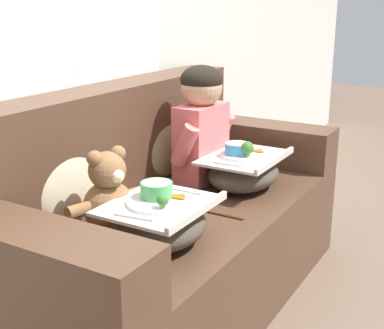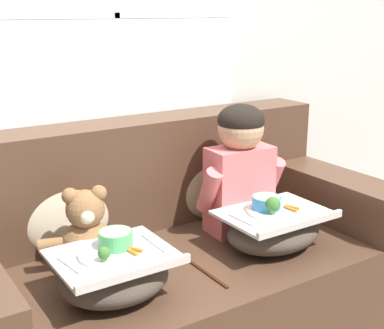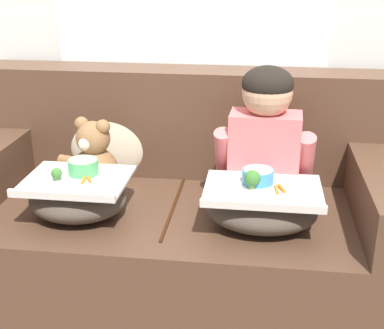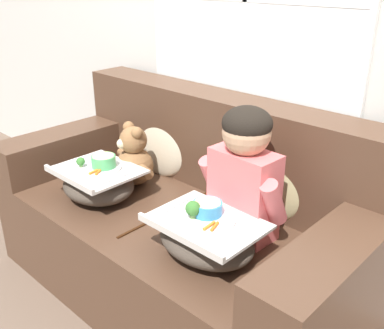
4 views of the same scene
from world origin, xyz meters
name	(u,v)px [view 2 (image 2 of 4)]	position (x,y,z in m)	size (l,w,h in m)	color
wall_back_with_window	(113,33)	(0.00, 0.52, 1.30)	(8.00, 0.08, 2.60)	beige
couch	(169,274)	(0.00, 0.06, 0.35)	(1.83, 0.90, 0.95)	#4C3323
throw_pillow_behind_child	(211,179)	(0.35, 0.26, 0.65)	(0.37, 0.18, 0.39)	tan
throw_pillow_behind_teddy	(66,208)	(-0.35, 0.26, 0.65)	(0.39, 0.19, 0.40)	#C1B293
child_figure	(240,163)	(0.35, 0.05, 0.78)	(0.40, 0.20, 0.56)	#DB6666
teddy_bear	(87,236)	(-0.35, 0.05, 0.61)	(0.35, 0.25, 0.33)	brown
lap_tray_child	(273,228)	(0.35, -0.18, 0.56)	(0.42, 0.32, 0.24)	#473D33
lap_tray_teddy	(114,273)	(-0.35, -0.18, 0.56)	(0.39, 0.33, 0.22)	#473D33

